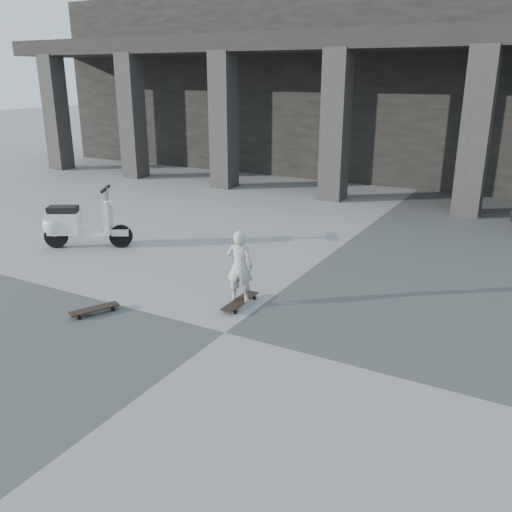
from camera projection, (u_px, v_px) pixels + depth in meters
The scene contains 6 objects.
ground at pixel (225, 333), 7.37m from camera, with size 90.00×90.00×0.00m, color #454542.
colonnade at pixel (446, 84), 17.81m from camera, with size 28.00×8.82×6.00m.
longboard at pixel (240, 302), 8.21m from camera, with size 0.21×0.85×0.08m.
skateboard_spare at pixel (94, 309), 7.94m from camera, with size 0.47×0.72×0.09m.
child at pixel (240, 266), 8.03m from camera, with size 0.40×0.26×1.10m, color #B8B4A6.
scooter at pixel (72, 224), 10.85m from camera, with size 1.59×1.06×1.23m.
Camera 1 is at (3.60, -5.61, 3.34)m, focal length 38.00 mm.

